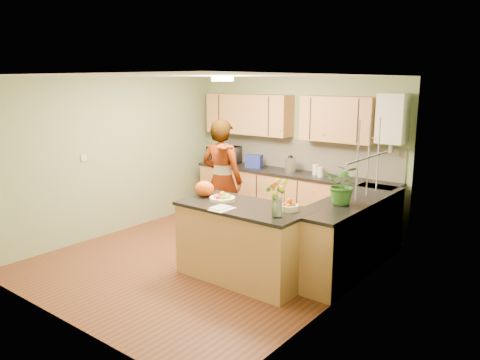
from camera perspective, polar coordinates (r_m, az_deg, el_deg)
The scene contains 28 objects.
floor at distance 6.67m, azimuth -3.66°, elevation -9.44°, with size 4.50×4.50×0.00m, color #572B19.
ceiling at distance 6.21m, azimuth -3.97°, elevation 12.58°, with size 4.00×4.50×0.02m, color white.
wall_back at distance 8.11m, azimuth 6.85°, elevation 3.52°, with size 4.00×0.02×2.50m, color #8DA274.
wall_front at distance 4.92m, azimuth -21.55°, elevation -2.80°, with size 4.00×0.02×2.50m, color #8DA274.
wall_left at distance 7.78m, azimuth -14.88°, elevation 2.84°, with size 0.02×4.50×2.50m, color #8DA274.
wall_right at distance 5.23m, azimuth 12.78°, elevation -1.40°, with size 0.02×4.50×2.50m, color #8DA274.
back_counter at distance 7.96m, azimuth 6.20°, elevation -2.35°, with size 3.64×0.62×0.94m.
right_counter at distance 6.31m, azimuth 13.31°, elevation -6.48°, with size 0.62×2.24×0.94m.
splashback at distance 8.06m, azimuth 7.40°, elevation 3.09°, with size 3.60×0.02×0.52m, color silver.
upper_cabinets at distance 7.99m, azimuth 5.23°, elevation 7.76°, with size 3.20×0.34×0.70m.
boiler at distance 7.16m, azimuth 18.09°, elevation 7.11°, with size 0.40×0.30×0.86m.
window_right at distance 5.72m, azimuth 15.44°, elevation 2.66°, with size 0.01×1.30×1.05m.
light_switch at distance 7.42m, azimuth -18.51°, elevation 2.58°, with size 0.02×0.09×0.09m, color white.
ceiling_lamp at distance 6.43m, azimuth -2.14°, elevation 12.23°, with size 0.30×0.30×0.07m.
peninsula_island at distance 5.87m, azimuth 0.51°, elevation -7.55°, with size 1.64×0.84×0.94m.
fruit_dish at distance 5.93m, azimuth -2.17°, elevation -2.13°, with size 0.32×0.32×0.11m.
orange_bowl at distance 5.53m, azimuth 6.01°, elevation -3.13°, with size 0.23×0.23×0.13m.
flower_vase at distance 5.17m, azimuth 4.59°, elevation -1.14°, with size 0.26×0.26×0.49m.
orange_bag at distance 6.18m, azimuth -4.36°, elevation -1.05°, with size 0.27×0.23×0.20m, color #E75813.
papers at distance 5.56m, azimuth -2.19°, elevation -3.52°, with size 0.21×0.29×0.01m, color silver.
violinist at distance 7.18m, azimuth -2.20°, elevation -0.03°, with size 0.69×0.45×1.88m, color tan.
violin at distance 6.79m, azimuth -2.15°, elevation 4.10°, with size 0.66×0.26×0.13m, color #591A05, non-canonical shape.
microwave at distance 8.69m, azimuth -1.97°, elevation 3.13°, with size 0.56×0.38×0.31m, color white.
blue_box at distance 8.22m, azimuth 1.73°, elevation 2.31°, with size 0.28×0.20×0.22m, color navy.
kettle at distance 7.84m, azimuth 6.15°, elevation 1.95°, with size 0.18×0.18×0.33m.
jar_cream at distance 7.67m, azimuth 9.24°, elevation 1.25°, with size 0.11×0.11×0.17m, color #FAEDC8.
jar_white at distance 7.51m, azimuth 9.81°, elevation 0.98°, with size 0.11×0.11×0.16m, color white.
potted_plant at distance 5.87m, azimuth 12.50°, elevation -0.50°, with size 0.46×0.39×0.51m, color #2F6923.
Camera 1 is at (4.14, -4.62, 2.44)m, focal length 35.00 mm.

